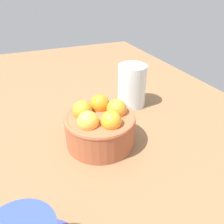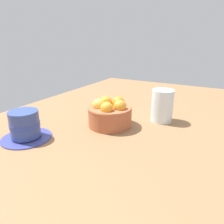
# 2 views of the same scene
# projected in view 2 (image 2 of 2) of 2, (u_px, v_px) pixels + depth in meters

# --- Properties ---
(ground_plane) EXTENTS (1.45, 0.81, 0.03)m
(ground_plane) POSITION_uv_depth(u_px,v_px,m) (110.00, 130.00, 0.65)
(ground_plane) COLOR brown
(terracotta_bowl) EXTENTS (0.13, 0.13, 0.09)m
(terracotta_bowl) POSITION_uv_depth(u_px,v_px,m) (110.00, 113.00, 0.63)
(terracotta_bowl) COLOR #AD5938
(terracotta_bowl) RESTS_ON ground_plane
(coffee_cup) EXTENTS (0.13, 0.13, 0.08)m
(coffee_cup) POSITION_uv_depth(u_px,v_px,m) (25.00, 126.00, 0.55)
(coffee_cup) COLOR #373E84
(coffee_cup) RESTS_ON ground_plane
(water_glass) EXTENTS (0.07, 0.07, 0.10)m
(water_glass) POSITION_uv_depth(u_px,v_px,m) (162.00, 106.00, 0.67)
(water_glass) COLOR silver
(water_glass) RESTS_ON ground_plane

